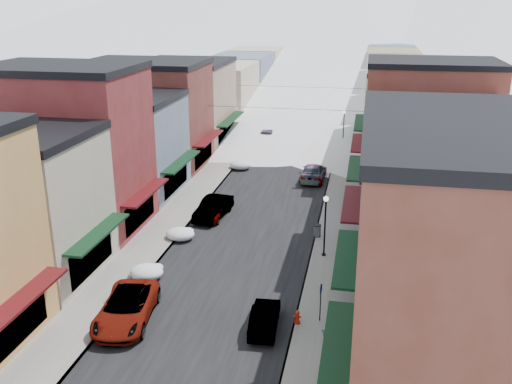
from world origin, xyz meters
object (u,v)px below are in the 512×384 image
at_px(car_silver_sedan, 213,210).
at_px(streetlamp_near, 325,219).
at_px(car_white_suv, 126,308).
at_px(car_dark_hatch, 213,208).
at_px(car_green_sedan, 265,317).
at_px(trash_can, 317,230).
at_px(fire_hydrant, 297,317).

xyz_separation_m(car_silver_sedan, streetlamp_near, (9.44, -5.70, 2.15)).
bearing_deg(car_white_suv, car_dark_hatch, 80.10).
distance_m(car_green_sedan, trash_can, 12.88).
bearing_deg(streetlamp_near, trash_can, 103.08).
distance_m(trash_can, streetlamp_near, 3.98).
distance_m(fire_hydrant, trash_can, 12.15).
xyz_separation_m(car_silver_sedan, car_dark_hatch, (0.00, 0.14, 0.10)).
xyz_separation_m(car_white_suv, car_dark_hatch, (0.62, 16.15, 0.00)).
relative_size(fire_hydrant, streetlamp_near, 0.18).
relative_size(car_white_suv, car_green_sedan, 1.47).
xyz_separation_m(car_white_suv, trash_can, (9.32, 13.51, -0.20)).
xyz_separation_m(car_silver_sedan, car_green_sedan, (7.00, -15.26, -0.06)).
relative_size(car_white_suv, streetlamp_near, 1.37).
distance_m(car_white_suv, trash_can, 16.41).
xyz_separation_m(car_dark_hatch, streetlamp_near, (9.44, -5.84, 2.05)).
height_order(car_white_suv, trash_can, car_white_suv).
distance_m(car_dark_hatch, trash_can, 9.09).
xyz_separation_m(trash_can, streetlamp_near, (0.74, -3.20, 2.25)).
bearing_deg(car_white_suv, car_green_sedan, -2.13).
distance_m(car_white_suv, car_silver_sedan, 16.02).
bearing_deg(car_dark_hatch, car_white_suv, -84.44).
relative_size(car_green_sedan, trash_can, 4.33).
height_order(car_silver_sedan, trash_can, car_silver_sedan).
bearing_deg(trash_can, car_green_sedan, -97.59).
bearing_deg(car_dark_hatch, car_silver_sedan, -82.25).
bearing_deg(car_white_suv, car_silver_sedan, 80.09).
bearing_deg(streetlamp_near, car_green_sedan, -104.33).
distance_m(car_silver_sedan, streetlamp_near, 11.24).
relative_size(car_white_suv, car_silver_sedan, 1.40).
bearing_deg(car_green_sedan, streetlamp_near, -108.13).
bearing_deg(car_silver_sedan, streetlamp_near, -31.00).
bearing_deg(car_green_sedan, car_white_suv, 1.77).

